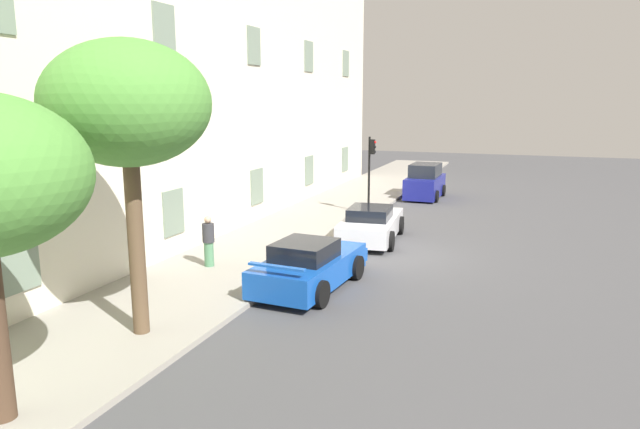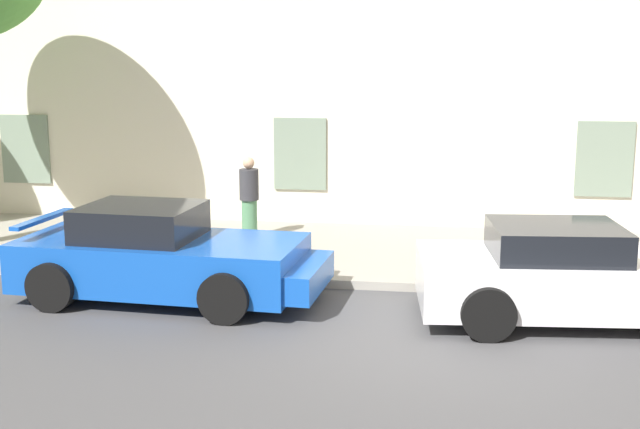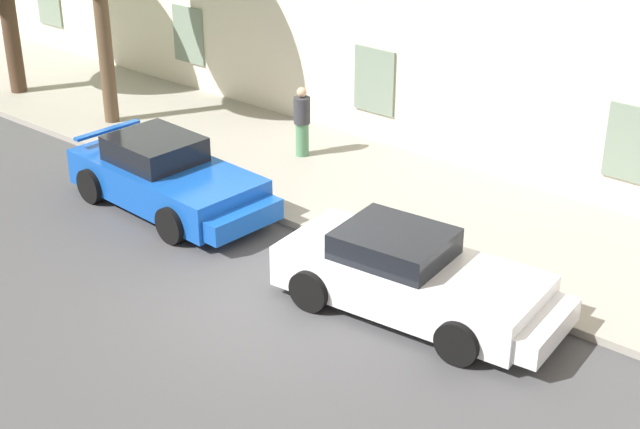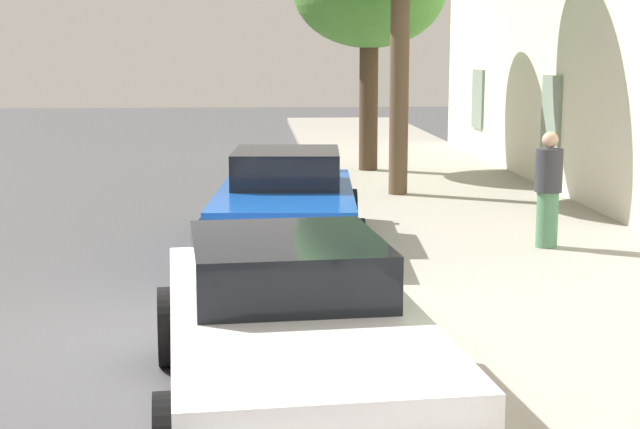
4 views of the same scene
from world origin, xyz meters
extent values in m
plane|color=#444447|center=(0.00, 0.00, 0.00)|extent=(80.00, 80.00, 0.00)
cube|color=gray|center=(0.00, 4.51, 0.07)|extent=(60.00, 4.43, 0.14)
cube|color=gray|center=(-15.31, 6.69, 1.60)|extent=(1.10, 0.06, 1.50)
cube|color=gray|center=(-9.19, 6.69, 1.60)|extent=(1.10, 0.06, 1.50)
cube|color=#144CB2|center=(-4.27, 1.42, 0.56)|extent=(4.31, 2.13, 0.73)
cube|color=black|center=(-4.58, 1.44, 1.17)|extent=(1.77, 1.59, 0.49)
cube|color=#144CB2|center=(-2.43, 1.29, 0.47)|extent=(1.37, 1.78, 0.40)
cube|color=#144CB2|center=(-6.20, 1.55, 1.14)|extent=(0.26, 1.58, 0.06)
cylinder|color=black|center=(-2.91, 2.25, 0.36)|extent=(0.73, 0.29, 0.72)
cylinder|color=black|center=(-3.03, 0.41, 0.36)|extent=(0.73, 0.29, 0.72)
cylinder|color=black|center=(-5.51, 2.43, 0.36)|extent=(0.73, 0.29, 0.72)
cylinder|color=black|center=(-5.63, 0.58, 0.36)|extent=(0.73, 0.29, 0.72)
cube|color=white|center=(1.76, 1.27, 0.55)|extent=(4.49, 2.22, 0.71)
cube|color=black|center=(1.43, 1.24, 1.13)|extent=(1.86, 1.62, 0.44)
cylinder|color=black|center=(0.33, 2.07, 0.36)|extent=(0.73, 0.30, 0.71)
cylinder|color=black|center=(0.50, 0.24, 0.36)|extent=(0.73, 0.30, 0.71)
cylinder|color=#473323|center=(-12.54, 3.55, 1.69)|extent=(0.42, 0.42, 3.11)
cylinder|color=brown|center=(-8.81, 3.67, 2.19)|extent=(0.35, 0.35, 4.10)
cylinder|color=#4C7F59|center=(-3.76, 4.98, 0.52)|extent=(0.36, 0.36, 0.77)
cylinder|color=#333338|center=(-3.76, 4.98, 1.20)|extent=(0.45, 0.45, 0.59)
sphere|color=tan|center=(-3.76, 4.98, 1.62)|extent=(0.22, 0.22, 0.22)
camera|label=1|loc=(-18.74, -4.25, 5.23)|focal=32.23mm
camera|label=2|loc=(-0.18, -9.96, 3.61)|focal=45.66mm
camera|label=3|loc=(9.17, -9.93, 8.21)|focal=53.10mm
camera|label=4|loc=(8.78, 1.02, 2.79)|focal=53.20mm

